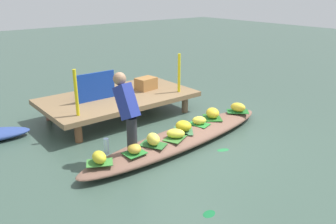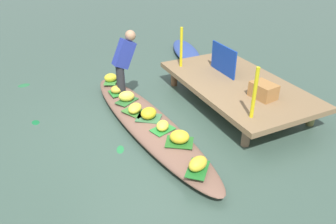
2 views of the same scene
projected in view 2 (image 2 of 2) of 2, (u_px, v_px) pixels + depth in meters
name	position (u px, v px, depth m)	size (l,w,h in m)	color
canal_water	(148.00, 128.00, 5.78)	(40.00, 40.00, 0.00)	#3A5246
dock_platform	(236.00, 85.00, 6.42)	(3.20, 1.80, 0.46)	olive
vendor_boat	(147.00, 123.00, 5.72)	(4.22, 0.77, 0.23)	brown
moored_boat	(186.00, 52.00, 8.97)	(2.08, 0.60, 0.20)	#2F468C
leaf_mat_0	(117.00, 93.00, 6.47)	(0.32, 0.27, 0.01)	#2A7D30
banana_bunch_0	(117.00, 89.00, 6.44)	(0.23, 0.21, 0.15)	gold
leaf_mat_1	(127.00, 101.00, 6.18)	(0.41, 0.26, 0.01)	#2A642C
banana_bunch_1	(127.00, 96.00, 6.13)	(0.29, 0.20, 0.20)	#F8E44C
leaf_mat_2	(135.00, 112.00, 5.81)	(0.44, 0.29, 0.01)	#3B752F
banana_bunch_2	(135.00, 108.00, 5.78)	(0.31, 0.22, 0.15)	yellow
leaf_mat_3	(111.00, 81.00, 6.94)	(0.38, 0.25, 0.01)	#3D8235
banana_bunch_3	(111.00, 78.00, 6.90)	(0.27, 0.19, 0.18)	yellow
leaf_mat_4	(179.00, 142.00, 5.01)	(0.42, 0.32, 0.01)	#266723
banana_bunch_4	(180.00, 137.00, 4.96)	(0.30, 0.25, 0.20)	yellow
leaf_mat_5	(198.00, 169.00, 4.46)	(0.43, 0.27, 0.01)	#1F6B27
banana_bunch_5	(198.00, 164.00, 4.41)	(0.31, 0.20, 0.19)	yellow
leaf_mat_6	(163.00, 129.00, 5.32)	(0.37, 0.26, 0.01)	#2B8736
banana_bunch_6	(163.00, 126.00, 5.28)	(0.26, 0.20, 0.15)	yellow
leaf_mat_7	(149.00, 118.00, 5.64)	(0.41, 0.33, 0.01)	#3A6F44
banana_bunch_7	(149.00, 113.00, 5.59)	(0.29, 0.25, 0.19)	yellow
vendor_person	(124.00, 59.00, 6.19)	(0.22, 0.49, 1.21)	#28282D
water_bottle	(123.00, 79.00, 6.78)	(0.08, 0.08, 0.25)	#A6C4EB
market_banner	(223.00, 60.00, 6.64)	(0.83, 0.03, 0.58)	#14379E
railing_post_west	(181.00, 47.00, 6.89)	(0.06, 0.06, 0.85)	yellow
railing_post_east	(255.00, 93.00, 5.02)	(0.06, 0.06, 0.85)	yellow
produce_crate	(263.00, 91.00, 5.75)	(0.44, 0.32, 0.27)	#A36D3A
drifting_plant_0	(120.00, 149.00, 5.24)	(0.22, 0.12, 0.01)	#237B3E
drifting_plant_1	(36.00, 122.00, 5.95)	(0.19, 0.13, 0.01)	#146633
drifting_plant_2	(24.00, 85.00, 7.33)	(0.26, 0.20, 0.01)	#266A3B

